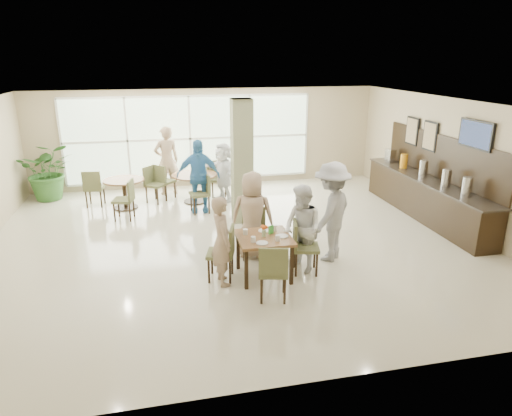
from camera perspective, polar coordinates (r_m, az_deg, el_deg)
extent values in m
plane|color=beige|center=(9.58, -2.71, -4.09)|extent=(10.00, 10.00, 0.00)
plane|color=white|center=(8.89, -2.99, 12.81)|extent=(10.00, 10.00, 0.00)
plane|color=tan|center=(13.50, -6.10, 8.71)|extent=(10.00, 0.00, 10.00)
plane|color=tan|center=(5.02, 5.92, -8.66)|extent=(10.00, 0.00, 10.00)
plane|color=tan|center=(11.09, 23.65, 5.10)|extent=(0.00, 9.00, 9.00)
plane|color=silver|center=(13.43, -8.22, 8.57)|extent=(7.00, 0.00, 7.00)
cube|color=#717753|center=(10.35, -1.78, 5.79)|extent=(0.45, 0.45, 2.80)
cube|color=brown|center=(7.81, 0.99, -3.75)|extent=(0.92, 0.92, 0.05)
cube|color=black|center=(7.54, -1.22, -7.71)|extent=(0.06, 0.06, 0.70)
cube|color=black|center=(7.71, 4.47, -7.15)|extent=(0.06, 0.06, 0.70)
cube|color=black|center=(8.23, -2.28, -5.38)|extent=(0.06, 0.06, 0.70)
cube|color=black|center=(8.39, 2.95, -4.92)|extent=(0.06, 0.06, 0.70)
cylinder|color=brown|center=(11.85, -16.23, 3.36)|extent=(1.02, 1.02, 0.04)
cylinder|color=black|center=(11.95, -16.07, 1.63)|extent=(0.10, 0.10, 0.71)
cylinder|color=black|center=(12.05, -15.93, 0.08)|extent=(0.60, 0.60, 0.03)
cylinder|color=brown|center=(11.99, -7.73, 4.12)|extent=(1.17, 1.17, 0.04)
cylinder|color=black|center=(12.09, -7.65, 2.40)|extent=(0.10, 0.10, 0.71)
cylinder|color=black|center=(12.19, -7.58, 0.86)|extent=(0.60, 0.60, 0.03)
cylinder|color=white|center=(7.86, -1.34, -3.00)|extent=(0.08, 0.08, 0.10)
cylinder|color=white|center=(7.54, -0.35, -3.95)|extent=(0.08, 0.08, 0.10)
cylinder|color=white|center=(7.61, 2.73, -3.76)|extent=(0.08, 0.08, 0.10)
cylinder|color=white|center=(8.04, 2.31, -2.51)|extent=(0.08, 0.08, 0.10)
cylinder|color=white|center=(7.51, 0.76, -4.39)|extent=(0.20, 0.20, 0.01)
cylinder|color=white|center=(8.03, 1.01, -2.84)|extent=(0.20, 0.20, 0.01)
cylinder|color=white|center=(7.80, 3.29, -3.53)|extent=(0.20, 0.20, 0.01)
cylinder|color=#99B27F|center=(7.77, 1.00, -3.17)|extent=(0.07, 0.07, 0.12)
sphere|color=#EF5A14|center=(7.74, 1.22, -2.39)|extent=(0.07, 0.07, 0.07)
sphere|color=#EF5A14|center=(7.75, 0.85, -2.35)|extent=(0.07, 0.07, 0.07)
sphere|color=#EF5A14|center=(7.71, 0.94, -2.49)|extent=(0.07, 0.07, 0.07)
cube|color=green|center=(7.89, 1.89, -2.72)|extent=(0.10, 0.06, 0.15)
cube|color=black|center=(11.54, 20.34, 1.09)|extent=(0.60, 4.60, 0.90)
cube|color=black|center=(11.42, 20.60, 3.33)|extent=(0.64, 4.70, 0.04)
cube|color=black|center=(11.46, 22.13, 5.94)|extent=(0.04, 4.60, 1.00)
cylinder|color=silver|center=(10.26, 24.86, 2.44)|extent=(0.20, 0.20, 0.40)
cylinder|color=silver|center=(10.81, 22.69, 3.47)|extent=(0.20, 0.20, 0.40)
cylinder|color=silver|center=(11.53, 20.20, 4.65)|extent=(0.20, 0.20, 0.40)
cylinder|color=orange|center=(12.28, 17.99, 5.59)|extent=(0.18, 0.18, 0.36)
cube|color=silver|center=(12.88, 16.46, 6.30)|extent=(0.18, 0.30, 0.36)
cube|color=black|center=(10.45, 25.79, 8.28)|extent=(0.06, 1.00, 0.58)
cube|color=#7F99CC|center=(10.44, 25.69, 8.28)|extent=(0.01, 0.92, 0.50)
cube|color=black|center=(11.79, 20.94, 8.39)|extent=(0.04, 0.55, 0.70)
cube|color=brown|center=(11.77, 20.84, 8.39)|extent=(0.01, 0.47, 0.62)
cube|color=black|center=(12.46, 18.96, 9.09)|extent=(0.04, 0.55, 0.70)
cube|color=brown|center=(12.44, 18.86, 9.09)|extent=(0.01, 0.47, 0.62)
imported|color=#316528|center=(13.31, -24.51, 4.21)|extent=(1.50, 1.50, 1.54)
imported|color=tan|center=(7.59, -4.28, -4.12)|extent=(0.43, 0.60, 1.53)
imported|color=tan|center=(8.57, -0.46, -0.88)|extent=(0.91, 0.68, 1.67)
imported|color=white|center=(8.06, 5.78, -2.63)|extent=(0.81, 0.92, 1.57)
imported|color=#949496|center=(8.53, 9.38, -0.50)|extent=(1.35, 1.35, 1.87)
imported|color=#3F84BF|center=(11.20, -7.25, 3.98)|extent=(1.12, 0.72, 1.80)
imported|color=white|center=(12.03, -4.15, 4.51)|extent=(1.13, 1.56, 1.55)
imported|color=tan|center=(12.79, -11.09, 5.83)|extent=(0.77, 0.59, 1.89)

